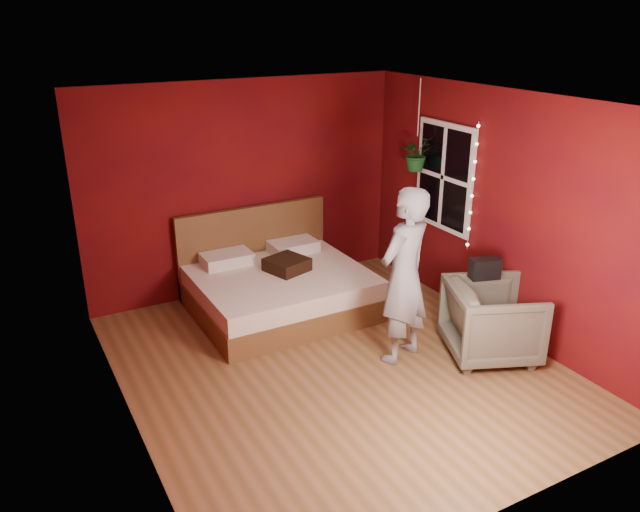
% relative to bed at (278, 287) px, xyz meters
% --- Properties ---
extents(floor, '(4.50, 4.50, 0.00)m').
position_rel_bed_xyz_m(floor, '(-0.04, -1.46, -0.28)').
color(floor, brown).
rests_on(floor, ground).
extents(room_walls, '(4.04, 4.54, 2.62)m').
position_rel_bed_xyz_m(room_walls, '(-0.04, -1.46, 1.40)').
color(room_walls, '#69100B').
rests_on(room_walls, ground).
extents(window, '(0.05, 0.97, 1.27)m').
position_rel_bed_xyz_m(window, '(1.93, -0.56, 1.22)').
color(window, white).
rests_on(window, room_walls).
extents(fairy_lights, '(0.04, 0.04, 1.45)m').
position_rel_bed_xyz_m(fairy_lights, '(1.90, -1.08, 1.22)').
color(fairy_lights, silver).
rests_on(fairy_lights, room_walls).
extents(bed, '(1.96, 1.67, 1.08)m').
position_rel_bed_xyz_m(bed, '(0.00, 0.00, 0.00)').
color(bed, brown).
rests_on(bed, ground).
extents(person, '(0.76, 0.62, 1.80)m').
position_rel_bed_xyz_m(person, '(0.62, -1.62, 0.62)').
color(person, gray).
rests_on(person, ground).
extents(armchair, '(1.13, 1.12, 0.79)m').
position_rel_bed_xyz_m(armchair, '(1.44, -2.04, 0.12)').
color(armchair, '#575244').
rests_on(armchair, ground).
extents(handbag, '(0.33, 0.23, 0.21)m').
position_rel_bed_xyz_m(handbag, '(1.46, -1.85, 0.62)').
color(handbag, black).
rests_on(handbag, armchair).
extents(throw_pillow, '(0.53, 0.53, 0.15)m').
position_rel_bed_xyz_m(throw_pillow, '(0.10, -0.06, 0.28)').
color(throw_pillow, black).
rests_on(throw_pillow, bed).
extents(hanging_plant, '(0.39, 0.34, 1.08)m').
position_rel_bed_xyz_m(hanging_plant, '(1.78, -0.20, 1.45)').
color(hanging_plant, silver).
rests_on(hanging_plant, room_walls).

